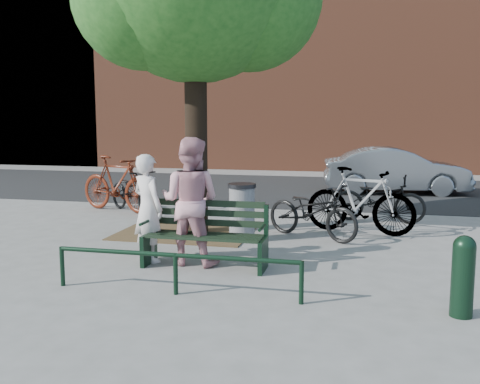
% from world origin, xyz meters
% --- Properties ---
extents(ground, '(90.00, 90.00, 0.00)m').
position_xyz_m(ground, '(0.00, 0.00, 0.00)').
color(ground, gray).
rests_on(ground, ground).
extents(dirt_pit, '(2.40, 2.00, 0.02)m').
position_xyz_m(dirt_pit, '(-1.00, 2.20, 0.01)').
color(dirt_pit, brown).
rests_on(dirt_pit, ground).
extents(road, '(40.00, 7.00, 0.01)m').
position_xyz_m(road, '(0.00, 8.50, 0.01)').
color(road, black).
rests_on(road, ground).
extents(townhouse_row, '(45.00, 4.00, 14.00)m').
position_xyz_m(townhouse_row, '(0.17, 16.00, 6.25)').
color(townhouse_row, brown).
rests_on(townhouse_row, ground).
extents(park_bench, '(1.74, 0.54, 0.97)m').
position_xyz_m(park_bench, '(-0.00, 0.08, 0.48)').
color(park_bench, black).
rests_on(park_bench, ground).
extents(guard_railing, '(3.06, 0.06, 0.51)m').
position_xyz_m(guard_railing, '(0.00, -1.20, 0.40)').
color(guard_railing, black).
rests_on(guard_railing, ground).
extents(person_left, '(0.69, 0.62, 1.58)m').
position_xyz_m(person_left, '(-0.90, 0.15, 0.79)').
color(person_left, beige).
rests_on(person_left, ground).
extents(person_right, '(0.94, 0.76, 1.83)m').
position_xyz_m(person_right, '(-0.25, 0.15, 0.91)').
color(person_right, '#C88A92').
rests_on(person_right, ground).
extents(bollard, '(0.24, 0.24, 0.88)m').
position_xyz_m(bollard, '(3.20, -1.20, 0.47)').
color(bollard, black).
rests_on(bollard, ground).
extents(litter_bin, '(0.48, 0.48, 0.99)m').
position_xyz_m(litter_bin, '(0.15, 1.75, 0.50)').
color(litter_bin, gray).
rests_on(litter_bin, ground).
extents(bicycle_a, '(1.82, 1.58, 0.95)m').
position_xyz_m(bicycle_a, '(-2.86, 3.93, 0.47)').
color(bicycle_a, black).
rests_on(bicycle_a, ground).
extents(bicycle_b, '(2.17, 1.25, 1.26)m').
position_xyz_m(bicycle_b, '(-3.24, 3.95, 0.63)').
color(bicycle_b, '#4F190B').
rests_on(bicycle_b, ground).
extents(bicycle_c, '(1.91, 1.43, 0.96)m').
position_xyz_m(bicycle_c, '(1.31, 2.20, 0.48)').
color(bicycle_c, black).
rests_on(bicycle_c, ground).
extents(bicycle_d, '(2.09, 1.05, 1.21)m').
position_xyz_m(bicycle_d, '(2.11, 2.80, 0.60)').
color(bicycle_d, gray).
rests_on(bicycle_d, ground).
extents(bicycle_e, '(1.90, 0.86, 0.96)m').
position_xyz_m(bicycle_e, '(2.48, 3.99, 0.48)').
color(bicycle_e, black).
rests_on(bicycle_e, ground).
extents(parked_car, '(4.03, 1.80, 1.29)m').
position_xyz_m(parked_car, '(3.04, 8.31, 0.64)').
color(parked_car, slate).
rests_on(parked_car, ground).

